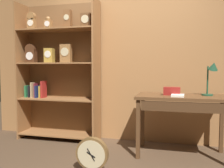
# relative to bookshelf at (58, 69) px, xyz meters

# --- Properties ---
(back_wood_panel) EXTENTS (4.80, 0.05, 2.60)m
(back_wood_panel) POSITION_rel_bookshelf_xyz_m (1.12, 0.21, 0.15)
(back_wood_panel) COLOR #9E6B3D
(back_wood_panel) RESTS_ON ground
(bookshelf) EXTENTS (1.34, 0.39, 2.24)m
(bookshelf) POSITION_rel_bookshelf_xyz_m (0.00, 0.00, 0.00)
(bookshelf) COLOR brown
(bookshelf) RESTS_ON ground
(workbench) EXTENTS (1.19, 0.60, 0.81)m
(workbench) POSITION_rel_bookshelf_xyz_m (1.96, -0.33, -0.45)
(workbench) COLOR brown
(workbench) RESTS_ON ground
(desk_lamp) EXTENTS (0.21, 0.21, 0.46)m
(desk_lamp) POSITION_rel_bookshelf_xyz_m (2.33, -0.26, -0.04)
(desk_lamp) COLOR #1E472D
(desk_lamp) RESTS_ON workbench
(toolbox_small) EXTENTS (0.22, 0.09, 0.11)m
(toolbox_small) POSITION_rel_bookshelf_xyz_m (1.83, -0.30, -0.29)
(toolbox_small) COLOR maroon
(toolbox_small) RESTS_ON workbench
(open_repair_manual) EXTENTS (0.17, 0.23, 0.02)m
(open_repair_manual) POSITION_rel_bookshelf_xyz_m (1.90, -0.41, -0.33)
(open_repair_manual) COLOR silver
(open_repair_manual) RESTS_ON workbench
(round_clock_large) EXTENTS (0.37, 0.11, 0.41)m
(round_clock_large) POSITION_rel_bookshelf_xyz_m (0.98, -1.11, -0.94)
(round_clock_large) COLOR brown
(round_clock_large) RESTS_ON ground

